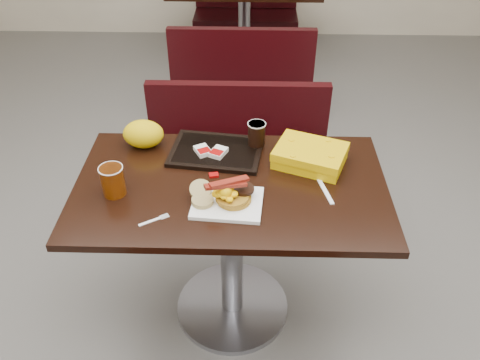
{
  "coord_description": "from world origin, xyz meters",
  "views": [
    {
      "loc": [
        0.08,
        -1.5,
        1.92
      ],
      "look_at": [
        0.04,
        -0.07,
        0.82
      ],
      "focal_mm": 37.14,
      "sensor_mm": 36.0,
      "label": 1
    }
  ],
  "objects_px": {
    "tray": "(216,151)",
    "clamshell": "(310,156)",
    "table_near": "(232,252)",
    "knife": "(324,188)",
    "bench_far_s": "(242,67)",
    "bench_far_n": "(246,5)",
    "coffee_cup_far": "(257,134)",
    "platter": "(227,203)",
    "pancake_stack": "(234,197)",
    "hashbrown_sleeve_right": "(218,152)",
    "fork": "(150,222)",
    "table_far": "(244,30)",
    "hashbrown_sleeve_left": "(203,151)",
    "coffee_cup_near": "(113,181)",
    "bench_near_n": "(237,161)",
    "paper_bag": "(143,134)"
  },
  "relations": [
    {
      "from": "tray",
      "to": "clamshell",
      "type": "distance_m",
      "value": 0.39
    },
    {
      "from": "table_near",
      "to": "bench_far_s",
      "type": "bearing_deg",
      "value": 90.0
    },
    {
      "from": "hashbrown_sleeve_left",
      "to": "paper_bag",
      "type": "distance_m",
      "value": 0.27
    },
    {
      "from": "pancake_stack",
      "to": "bench_far_s",
      "type": "bearing_deg",
      "value": 90.47
    },
    {
      "from": "coffee_cup_near",
      "to": "pancake_stack",
      "type": "bearing_deg",
      "value": -5.67
    },
    {
      "from": "knife",
      "to": "hashbrown_sleeve_right",
      "type": "xyz_separation_m",
      "value": [
        -0.41,
        0.19,
        0.03
      ]
    },
    {
      "from": "table_near",
      "to": "tray",
      "type": "xyz_separation_m",
      "value": [
        -0.07,
        0.21,
        0.38
      ]
    },
    {
      "from": "bench_near_n",
      "to": "pancake_stack",
      "type": "xyz_separation_m",
      "value": [
        0.02,
        -0.81,
        0.42
      ]
    },
    {
      "from": "knife",
      "to": "pancake_stack",
      "type": "bearing_deg",
      "value": -87.73
    },
    {
      "from": "bench_far_n",
      "to": "pancake_stack",
      "type": "height_order",
      "value": "pancake_stack"
    },
    {
      "from": "bench_near_n",
      "to": "coffee_cup_far",
      "type": "bearing_deg",
      "value": -77.63
    },
    {
      "from": "hashbrown_sleeve_left",
      "to": "paper_bag",
      "type": "bearing_deg",
      "value": 136.31
    },
    {
      "from": "hashbrown_sleeve_right",
      "to": "clamshell",
      "type": "xyz_separation_m",
      "value": [
        0.37,
        -0.03,
        0.01
      ]
    },
    {
      "from": "platter",
      "to": "hashbrown_sleeve_right",
      "type": "height_order",
      "value": "hashbrown_sleeve_right"
    },
    {
      "from": "hashbrown_sleeve_left",
      "to": "knife",
      "type": "bearing_deg",
      "value": -51.38
    },
    {
      "from": "bench_far_s",
      "to": "hashbrown_sleeve_right",
      "type": "height_order",
      "value": "hashbrown_sleeve_right"
    },
    {
      "from": "coffee_cup_near",
      "to": "fork",
      "type": "xyz_separation_m",
      "value": [
        0.16,
        -0.16,
        -0.06
      ]
    },
    {
      "from": "table_near",
      "to": "coffee_cup_near",
      "type": "height_order",
      "value": "coffee_cup_near"
    },
    {
      "from": "pancake_stack",
      "to": "bench_near_n",
      "type": "bearing_deg",
      "value": 91.17
    },
    {
      "from": "bench_far_n",
      "to": "tray",
      "type": "height_order",
      "value": "tray"
    },
    {
      "from": "table_near",
      "to": "knife",
      "type": "relative_size",
      "value": 6.24
    },
    {
      "from": "bench_far_n",
      "to": "coffee_cup_far",
      "type": "xyz_separation_m",
      "value": [
        0.1,
        -3.04,
        0.46
      ]
    },
    {
      "from": "clamshell",
      "to": "pancake_stack",
      "type": "bearing_deg",
      "value": -117.72
    },
    {
      "from": "table_near",
      "to": "coffee_cup_near",
      "type": "bearing_deg",
      "value": -170.72
    },
    {
      "from": "platter",
      "to": "paper_bag",
      "type": "bearing_deg",
      "value": 139.02
    },
    {
      "from": "hashbrown_sleeve_right",
      "to": "platter",
      "type": "bearing_deg",
      "value": -55.5
    },
    {
      "from": "pancake_stack",
      "to": "hashbrown_sleeve_right",
      "type": "relative_size",
      "value": 1.69
    },
    {
      "from": "knife",
      "to": "bench_far_s",
      "type": "bearing_deg",
      "value": 177.03
    },
    {
      "from": "hashbrown_sleeve_left",
      "to": "bench_far_s",
      "type": "bearing_deg",
      "value": 57.65
    },
    {
      "from": "hashbrown_sleeve_right",
      "to": "coffee_cup_near",
      "type": "bearing_deg",
      "value": -122.13
    },
    {
      "from": "clamshell",
      "to": "fork",
      "type": "bearing_deg",
      "value": -126.7
    },
    {
      "from": "bench_far_s",
      "to": "clamshell",
      "type": "relative_size",
      "value": 3.68
    },
    {
      "from": "hashbrown_sleeve_left",
      "to": "coffee_cup_near",
      "type": "bearing_deg",
      "value": -168.71
    },
    {
      "from": "bench_near_n",
      "to": "coffee_cup_near",
      "type": "xyz_separation_m",
      "value": [
        -0.43,
        -0.77,
        0.45
      ]
    },
    {
      "from": "bench_far_n",
      "to": "fork",
      "type": "distance_m",
      "value": 3.56
    },
    {
      "from": "bench_far_n",
      "to": "platter",
      "type": "relative_size",
      "value": 3.96
    },
    {
      "from": "hashbrown_sleeve_right",
      "to": "clamshell",
      "type": "height_order",
      "value": "clamshell"
    },
    {
      "from": "bench_far_s",
      "to": "paper_bag",
      "type": "relative_size",
      "value": 5.86
    },
    {
      "from": "tray",
      "to": "paper_bag",
      "type": "relative_size",
      "value": 2.18
    },
    {
      "from": "table_near",
      "to": "coffee_cup_far",
      "type": "height_order",
      "value": "coffee_cup_far"
    },
    {
      "from": "bench_far_s",
      "to": "tray",
      "type": "distance_m",
      "value": 1.74
    },
    {
      "from": "tray",
      "to": "hashbrown_sleeve_right",
      "type": "distance_m",
      "value": 0.04
    },
    {
      "from": "fork",
      "to": "hashbrown_sleeve_right",
      "type": "xyz_separation_m",
      "value": [
        0.22,
        0.4,
        0.03
      ]
    },
    {
      "from": "bench_far_n",
      "to": "pancake_stack",
      "type": "bearing_deg",
      "value": -89.72
    },
    {
      "from": "table_near",
      "to": "bench_far_s",
      "type": "distance_m",
      "value": 1.9
    },
    {
      "from": "pancake_stack",
      "to": "fork",
      "type": "xyz_separation_m",
      "value": [
        -0.29,
        -0.11,
        -0.03
      ]
    },
    {
      "from": "bench_near_n",
      "to": "tray",
      "type": "relative_size",
      "value": 2.69
    },
    {
      "from": "table_far",
      "to": "platter",
      "type": "relative_size",
      "value": 4.75
    },
    {
      "from": "bench_far_n",
      "to": "tray",
      "type": "distance_m",
      "value": 3.12
    },
    {
      "from": "platter",
      "to": "paper_bag",
      "type": "distance_m",
      "value": 0.53
    }
  ]
}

